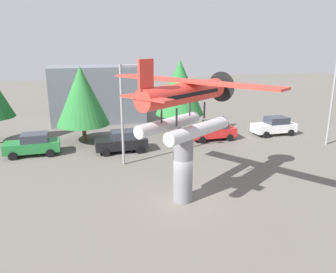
% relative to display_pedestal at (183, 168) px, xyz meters
% --- Properties ---
extents(ground_plane, '(140.00, 140.00, 0.00)m').
position_rel_display_pedestal_xyz_m(ground_plane, '(0.00, 0.00, -1.98)').
color(ground_plane, '#605B54').
extents(display_pedestal, '(1.10, 1.10, 3.96)m').
position_rel_display_pedestal_xyz_m(display_pedestal, '(0.00, 0.00, 0.00)').
color(display_pedestal, slate).
rests_on(display_pedestal, ground).
extents(floatplane_monument, '(7.06, 9.28, 4.00)m').
position_rel_display_pedestal_xyz_m(floatplane_monument, '(0.11, 0.07, 3.65)').
color(floatplane_monument, silver).
rests_on(floatplane_monument, display_pedestal).
extents(car_near_green, '(4.20, 2.02, 1.76)m').
position_rel_display_pedestal_xyz_m(car_near_green, '(-8.93, 10.86, -1.10)').
color(car_near_green, '#237A38').
rests_on(car_near_green, ground).
extents(car_mid_black, '(4.20, 2.02, 1.76)m').
position_rel_display_pedestal_xyz_m(car_mid_black, '(-2.01, 9.78, -1.10)').
color(car_mid_black, black).
rests_on(car_mid_black, ground).
extents(car_far_red, '(4.20, 2.02, 1.76)m').
position_rel_display_pedestal_xyz_m(car_far_red, '(6.63, 11.01, -1.10)').
color(car_far_red, red).
rests_on(car_far_red, ground).
extents(car_distant_white, '(4.20, 2.02, 1.76)m').
position_rel_display_pedestal_xyz_m(car_distant_white, '(13.08, 10.98, -1.10)').
color(car_distant_white, white).
rests_on(car_distant_white, ground).
extents(streetlight_primary, '(1.84, 0.28, 7.26)m').
position_rel_display_pedestal_xyz_m(streetlight_primary, '(-2.11, 6.76, 2.27)').
color(streetlight_primary, gray).
rests_on(streetlight_primary, ground).
extents(streetlight_secondary, '(1.84, 0.28, 8.09)m').
position_rel_display_pedestal_xyz_m(streetlight_secondary, '(15.87, 6.83, 2.71)').
color(streetlight_secondary, gray).
rests_on(streetlight_secondary, ground).
extents(storefront_building, '(10.24, 5.45, 6.20)m').
position_rel_display_pedestal_xyz_m(storefront_building, '(-2.92, 22.00, 1.12)').
color(storefront_building, slate).
rests_on(storefront_building, ground).
extents(tree_east, '(4.64, 4.64, 6.76)m').
position_rel_display_pedestal_xyz_m(tree_east, '(-4.84, 13.59, 2.20)').
color(tree_east, brown).
rests_on(tree_east, ground).
extents(tree_center_back, '(4.53, 4.53, 7.23)m').
position_rel_display_pedestal_xyz_m(tree_center_back, '(3.99, 12.97, 2.72)').
color(tree_center_back, brown).
rests_on(tree_center_back, ground).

